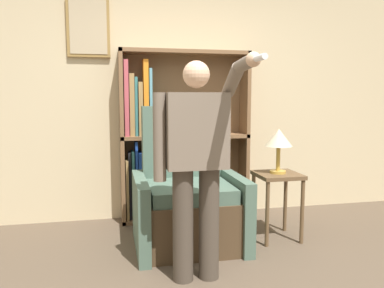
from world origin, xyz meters
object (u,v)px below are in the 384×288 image
(bookcase, at_px, (168,140))
(table_lamp, at_px, (279,140))
(person_standing, at_px, (196,158))
(armchair, at_px, (187,201))
(side_table, at_px, (277,187))

(bookcase, relative_size, table_lamp, 4.40)
(bookcase, distance_m, person_standing, 1.46)
(table_lamp, bearing_deg, person_standing, -145.23)
(bookcase, relative_size, person_standing, 1.15)
(armchair, bearing_deg, side_table, -5.11)
(bookcase, xyz_separation_m, armchair, (0.06, -0.74, -0.49))
(person_standing, distance_m, side_table, 1.21)
(bookcase, bearing_deg, person_standing, -90.54)
(person_standing, bearing_deg, side_table, 34.77)
(armchair, distance_m, table_lamp, 1.03)
(armchair, xyz_separation_m, person_standing, (-0.08, -0.73, 0.52))
(armchair, relative_size, person_standing, 0.79)
(bookcase, bearing_deg, armchair, -85.01)
(side_table, relative_size, table_lamp, 1.52)
(side_table, bearing_deg, table_lamp, 0.00)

